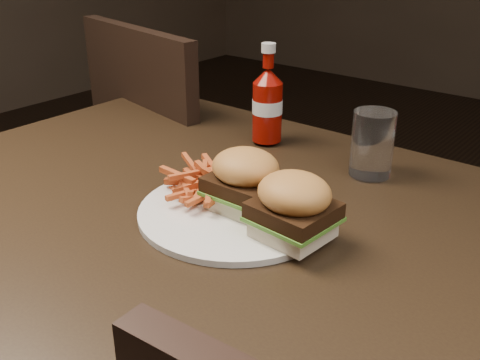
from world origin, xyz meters
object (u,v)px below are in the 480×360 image
Objects in this scene: plate at (236,211)px; ketchup_bottle at (267,112)px; dining_table at (244,235)px; tumbler at (372,144)px; chair_far at (213,200)px.

ketchup_bottle is (-0.13, 0.26, 0.06)m from plate.
dining_table is 11.37× the size of tumbler.
ketchup_bottle is at bearing 176.26° from tumbler.
dining_table reaches higher than chair_far.
dining_table is 11.08× the size of ketchup_bottle.
plate is 0.29m from ketchup_bottle.
dining_table is 0.32m from ketchup_bottle.
dining_table is at bearing -25.03° from plate.
tumbler is (0.56, -0.25, 0.38)m from chair_far.
tumbler reaches higher than chair_far.
plate reaches higher than chair_far.
plate is at bearing 146.04° from chair_far.
plate is 2.59× the size of tumbler.
chair_far is 1.67× the size of plate.
tumbler is (0.22, -0.01, -0.01)m from ketchup_bottle.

